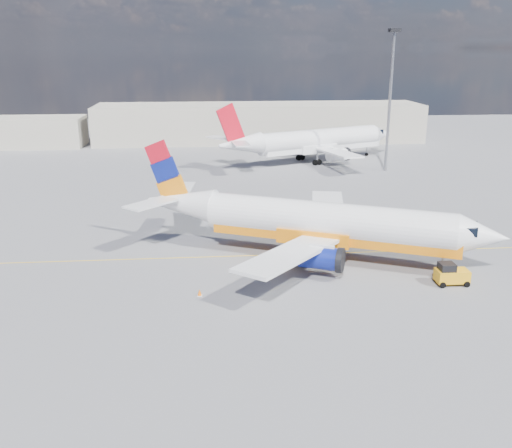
{
  "coord_description": "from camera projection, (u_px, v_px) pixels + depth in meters",
  "views": [
    {
      "loc": [
        -6.66,
        -49.58,
        19.6
      ],
      "look_at": [
        -2.11,
        2.21,
        3.5
      ],
      "focal_mm": 40.0,
      "sensor_mm": 36.0,
      "label": 1
    }
  ],
  "objects": [
    {
      "name": "traffic_cone",
      "position": [
        200.0,
        293.0,
        47.01
      ],
      "size": [
        0.41,
        0.41,
        0.58
      ],
      "color": "white",
      "rests_on": "ground"
    },
    {
      "name": "taxi_line",
      "position": [
        277.0,
        255.0,
        56.39
      ],
      "size": [
        70.0,
        0.15,
        0.01
      ],
      "primitive_type": "cube",
      "color": "yellow",
      "rests_on": "ground"
    },
    {
      "name": "ground",
      "position": [
        280.0,
        266.0,
        53.53
      ],
      "size": [
        240.0,
        240.0,
        0.0
      ],
      "primitive_type": "plane",
      "color": "slate",
      "rests_on": "ground"
    },
    {
      "name": "gse_tug",
      "position": [
        451.0,
        274.0,
        49.1
      ],
      "size": [
        2.77,
        1.71,
        1.96
      ],
      "rotation": [
        0.0,
        0.0,
        -0.01
      ],
      "color": "black",
      "rests_on": "ground"
    },
    {
      "name": "second_jet",
      "position": [
        314.0,
        141.0,
        101.13
      ],
      "size": [
        36.12,
        27.19,
        11.15
      ],
      "rotation": [
        0.0,
        0.0,
        0.42
      ],
      "color": "white",
      "rests_on": "ground"
    },
    {
      "name": "terminal_annex",
      "position": [
        19.0,
        132.0,
        117.4
      ],
      "size": [
        26.0,
        10.0,
        6.0
      ],
      "primitive_type": "cube",
      "color": "#BBB4A1",
      "rests_on": "ground"
    },
    {
      "name": "terminal_main",
      "position": [
        259.0,
        123.0,
        124.13
      ],
      "size": [
        70.0,
        14.0,
        8.0
      ],
      "primitive_type": "cube",
      "color": "#BBB4A1",
      "rests_on": "ground"
    },
    {
      "name": "main_jet",
      "position": [
        316.0,
        222.0,
        54.58
      ],
      "size": [
        34.96,
        26.3,
        10.81
      ],
      "rotation": [
        0.0,
        0.0,
        -0.43
      ],
      "color": "white",
      "rests_on": "ground"
    },
    {
      "name": "floodlight_mast",
      "position": [
        391.0,
        88.0,
        91.03
      ],
      "size": [
        1.64,
        1.64,
        22.48
      ],
      "color": "#92929A",
      "rests_on": "ground"
    }
  ]
}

